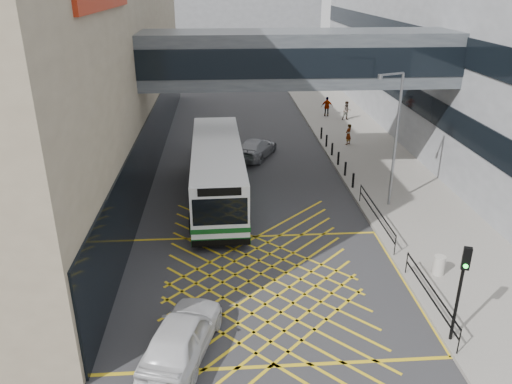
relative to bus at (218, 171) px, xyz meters
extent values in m
plane|color=#333335|center=(1.82, -9.07, -1.80)|extent=(120.00, 120.00, 0.00)
cube|color=black|center=(-4.14, 6.93, 0.20)|extent=(0.10, 41.50, 4.00)
cube|color=black|center=(13.78, 14.93, 2.20)|extent=(0.10, 43.50, 1.60)
cube|color=black|center=(13.78, 14.93, 6.20)|extent=(0.10, 43.50, 1.60)
cube|color=#42474C|center=(4.82, 2.93, 5.70)|extent=(20.00, 4.00, 3.00)
cube|color=black|center=(4.82, 0.91, 5.70)|extent=(19.50, 0.06, 1.60)
cube|color=black|center=(4.82, 4.95, 5.70)|extent=(19.50, 0.06, 1.60)
cube|color=gray|center=(10.82, 5.93, -1.72)|extent=(6.00, 54.00, 0.16)
cube|color=gold|center=(1.82, -9.07, -1.79)|extent=(12.00, 9.00, 0.01)
cube|color=white|center=(0.00, -0.12, 0.04)|extent=(2.96, 11.92, 2.91)
cube|color=#0F4B18|center=(0.00, -0.12, -1.24)|extent=(3.01, 11.97, 0.37)
cube|color=#0F4B18|center=(0.00, -0.12, -0.67)|extent=(3.03, 11.97, 0.24)
cube|color=black|center=(-0.01, 0.52, 0.41)|extent=(2.99, 10.42, 1.13)
cube|color=black|center=(0.13, -6.04, 0.31)|extent=(2.48, 0.14, 1.29)
cube|color=black|center=(0.14, -6.06, 1.28)|extent=(1.94, 0.11, 0.38)
cube|color=white|center=(0.00, -0.12, 1.50)|extent=(2.94, 11.82, 0.11)
cube|color=black|center=(0.14, -6.06, -1.26)|extent=(2.70, 0.17, 0.32)
cube|color=black|center=(-0.13, 5.81, -1.26)|extent=(2.70, 0.17, 0.32)
cylinder|color=black|center=(-1.27, -4.04, -1.26)|extent=(0.33, 1.09, 1.08)
cylinder|color=black|center=(1.45, -3.98, -1.26)|extent=(0.33, 1.09, 1.08)
cylinder|color=black|center=(-1.43, 3.30, -1.26)|extent=(0.33, 1.09, 1.08)
cylinder|color=black|center=(1.28, 3.36, -1.26)|extent=(0.33, 1.09, 1.08)
imported|color=silver|center=(-1.20, -12.74, -1.02)|extent=(3.28, 5.23, 1.55)
imported|color=black|center=(-0.40, 8.65, -1.13)|extent=(3.05, 4.55, 1.33)
imported|color=gray|center=(2.66, 7.30, -1.08)|extent=(3.72, 5.02, 1.44)
cylinder|color=black|center=(8.07, -12.83, -0.06)|extent=(0.14, 0.14, 3.16)
cube|color=black|center=(8.00, -13.02, 1.70)|extent=(0.30, 0.25, 0.79)
sphere|color=#19E533|center=(7.96, -13.11, 1.47)|extent=(0.19, 0.19, 0.15)
cylinder|color=slate|center=(9.46, -1.59, 1.97)|extent=(0.19, 0.19, 7.21)
cube|color=slate|center=(8.80, -1.86, 5.58)|extent=(1.37, 0.62, 0.09)
cylinder|color=slate|center=(8.13, -2.13, 5.50)|extent=(0.33, 0.33, 0.23)
cylinder|color=#ADA89E|center=(9.31, -8.75, -1.21)|extent=(0.49, 0.49, 0.85)
cube|color=black|center=(7.97, -11.07, -0.69)|extent=(0.05, 5.00, 0.05)
cube|color=black|center=(7.97, -11.07, -1.09)|extent=(0.05, 5.00, 0.05)
cube|color=black|center=(7.97, -4.07, -0.69)|extent=(0.05, 6.00, 0.05)
cube|color=black|center=(7.97, -4.07, -1.09)|extent=(0.05, 6.00, 0.05)
cylinder|color=black|center=(7.97, -13.57, -1.14)|extent=(0.04, 0.04, 1.00)
cylinder|color=black|center=(7.97, -8.57, -1.14)|extent=(0.04, 0.04, 1.00)
cylinder|color=black|center=(7.97, -7.07, -1.14)|extent=(0.04, 0.04, 1.00)
cylinder|color=black|center=(7.97, -1.07, -1.14)|extent=(0.04, 0.04, 1.00)
cylinder|color=black|center=(8.07, 0.93, -1.19)|extent=(0.14, 0.14, 0.90)
cylinder|color=black|center=(8.07, 2.93, -1.19)|extent=(0.14, 0.14, 0.90)
cylinder|color=black|center=(8.07, 4.93, -1.19)|extent=(0.14, 0.14, 0.90)
cylinder|color=black|center=(8.07, 6.93, -1.19)|extent=(0.14, 0.14, 0.90)
cylinder|color=black|center=(8.07, 8.93, -1.19)|extent=(0.14, 0.14, 0.90)
cylinder|color=black|center=(8.07, 10.93, -1.19)|extent=(0.14, 0.14, 0.90)
imported|color=gray|center=(9.79, 9.32, -0.85)|extent=(0.76, 0.75, 1.57)
imported|color=gray|center=(11.36, 16.35, -0.81)|extent=(0.85, 0.54, 1.66)
imported|color=gray|center=(9.88, 17.79, -0.75)|extent=(1.11, 0.64, 1.77)
camera|label=1|loc=(0.34, -26.29, 9.89)|focal=35.00mm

